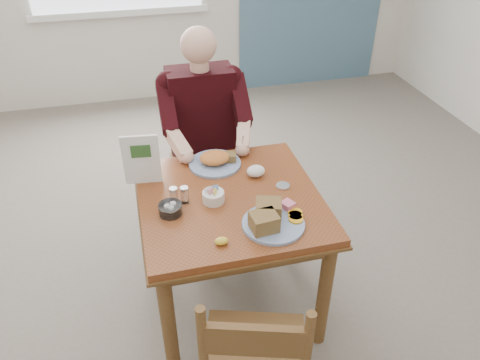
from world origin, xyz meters
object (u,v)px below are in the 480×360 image
object	(u,v)px
near_plate	(271,218)
far_plate	(216,160)
table	(230,214)
diner	(204,123)
chair_far	(203,161)

from	to	relation	value
near_plate	far_plate	world-z (taller)	near_plate
far_plate	table	bearing A→B (deg)	-88.81
diner	far_plate	bearing A→B (deg)	-90.94
chair_far	far_plate	world-z (taller)	chair_far
far_plate	diner	bearing A→B (deg)	89.06
diner	far_plate	xyz separation A→B (m)	(-0.01, -0.40, -0.03)
chair_far	table	bearing A→B (deg)	-90.00
table	chair_far	distance (m)	0.81
table	chair_far	world-z (taller)	chair_far
table	near_plate	size ratio (longest dim) A/B	2.90
table	far_plate	distance (m)	0.34
chair_far	near_plate	size ratio (longest dim) A/B	3.00
table	diner	distance (m)	0.73
table	chair_far	xyz separation A→B (m)	(0.00, 0.80, -0.16)
chair_far	diner	world-z (taller)	diner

